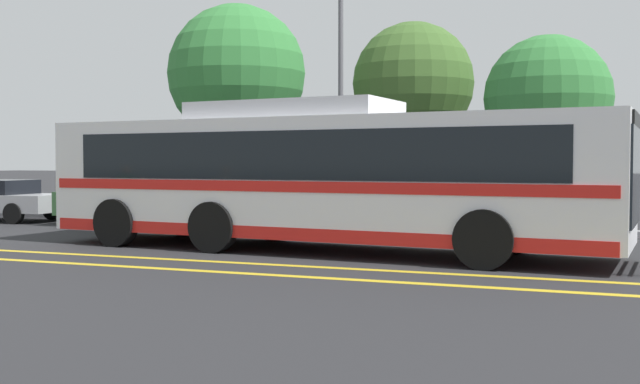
{
  "coord_description": "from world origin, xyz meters",
  "views": [
    {
      "loc": [
        3.86,
        -14.11,
        1.77
      ],
      "look_at": [
        -1.33,
        -0.22,
        1.17
      ],
      "focal_mm": 42.0,
      "sensor_mm": 36.0,
      "label": 1
    }
  ],
  "objects_px": {
    "transit_bus": "(319,175)",
    "tree_3": "(413,83)",
    "tree_2": "(547,99)",
    "parked_car_1": "(135,199)",
    "tree_1": "(237,74)",
    "street_lamp": "(341,47)",
    "parked_car_2": "(315,203)"
  },
  "relations": [
    {
      "from": "parked_car_1",
      "to": "street_lamp",
      "type": "distance_m",
      "value": 7.07
    },
    {
      "from": "transit_bus",
      "to": "tree_3",
      "type": "relative_size",
      "value": 1.92
    },
    {
      "from": "street_lamp",
      "to": "tree_1",
      "type": "bearing_deg",
      "value": 146.62
    },
    {
      "from": "parked_car_2",
      "to": "tree_2",
      "type": "bearing_deg",
      "value": 135.46
    },
    {
      "from": "transit_bus",
      "to": "tree_2",
      "type": "height_order",
      "value": "tree_2"
    },
    {
      "from": "street_lamp",
      "to": "tree_1",
      "type": "xyz_separation_m",
      "value": [
        -4.76,
        3.13,
        -0.19
      ]
    },
    {
      "from": "tree_2",
      "to": "tree_3",
      "type": "xyz_separation_m",
      "value": [
        -4.2,
        0.99,
        0.69
      ]
    },
    {
      "from": "transit_bus",
      "to": "tree_2",
      "type": "distance_m",
      "value": 9.72
    },
    {
      "from": "parked_car_1",
      "to": "parked_car_2",
      "type": "xyz_separation_m",
      "value": [
        5.27,
        0.15,
        -0.01
      ]
    },
    {
      "from": "tree_1",
      "to": "tree_3",
      "type": "relative_size",
      "value": 1.13
    },
    {
      "from": "parked_car_2",
      "to": "tree_2",
      "type": "xyz_separation_m",
      "value": [
        5.33,
        4.9,
        2.87
      ]
    },
    {
      "from": "tree_2",
      "to": "parked_car_1",
      "type": "bearing_deg",
      "value": -154.51
    },
    {
      "from": "parked_car_1",
      "to": "tree_2",
      "type": "height_order",
      "value": "tree_2"
    },
    {
      "from": "parked_car_1",
      "to": "tree_3",
      "type": "distance_m",
      "value": 9.5
    },
    {
      "from": "transit_bus",
      "to": "street_lamp",
      "type": "relative_size",
      "value": 1.69
    },
    {
      "from": "transit_bus",
      "to": "tree_2",
      "type": "bearing_deg",
      "value": 161.91
    },
    {
      "from": "parked_car_2",
      "to": "tree_3",
      "type": "xyz_separation_m",
      "value": [
        1.14,
        5.89,
        3.56
      ]
    },
    {
      "from": "tree_1",
      "to": "tree_2",
      "type": "relative_size",
      "value": 1.3
    },
    {
      "from": "tree_1",
      "to": "parked_car_1",
      "type": "bearing_deg",
      "value": -96.57
    },
    {
      "from": "tree_3",
      "to": "parked_car_1",
      "type": "bearing_deg",
      "value": -136.68
    },
    {
      "from": "transit_bus",
      "to": "parked_car_1",
      "type": "xyz_separation_m",
      "value": [
        -6.82,
        3.65,
        -0.77
      ]
    },
    {
      "from": "tree_3",
      "to": "tree_1",
      "type": "bearing_deg",
      "value": -170.93
    },
    {
      "from": "street_lamp",
      "to": "transit_bus",
      "type": "bearing_deg",
      "value": -75.3
    },
    {
      "from": "transit_bus",
      "to": "tree_1",
      "type": "relative_size",
      "value": 1.7
    },
    {
      "from": "transit_bus",
      "to": "tree_3",
      "type": "xyz_separation_m",
      "value": [
        -0.42,
        9.69,
        2.78
      ]
    },
    {
      "from": "tree_2",
      "to": "tree_1",
      "type": "bearing_deg",
      "value": 179.68
    },
    {
      "from": "tree_1",
      "to": "tree_2",
      "type": "xyz_separation_m",
      "value": [
        10.02,
        -0.06,
        -1.13
      ]
    },
    {
      "from": "tree_1",
      "to": "tree_2",
      "type": "distance_m",
      "value": 10.08
    },
    {
      "from": "parked_car_1",
      "to": "street_lamp",
      "type": "bearing_deg",
      "value": 107.1
    },
    {
      "from": "transit_bus",
      "to": "tree_2",
      "type": "xyz_separation_m",
      "value": [
        3.78,
        8.7,
        2.09
      ]
    },
    {
      "from": "transit_bus",
      "to": "parked_car_1",
      "type": "bearing_deg",
      "value": -112.72
    },
    {
      "from": "parked_car_1",
      "to": "tree_1",
      "type": "relative_size",
      "value": 0.6
    }
  ]
}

